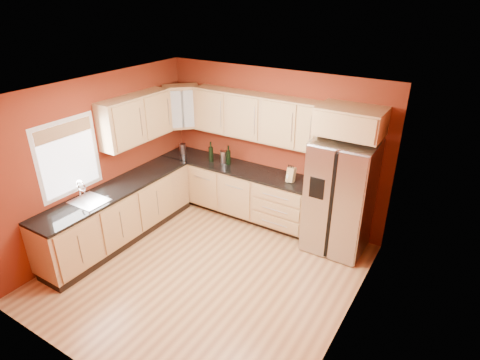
% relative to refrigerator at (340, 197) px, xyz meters
% --- Properties ---
extents(floor, '(4.00, 4.00, 0.00)m').
position_rel_refrigerator_xyz_m(floor, '(-1.35, -1.62, -0.89)').
color(floor, '#9B643C').
rests_on(floor, ground).
extents(ceiling, '(4.00, 4.00, 0.00)m').
position_rel_refrigerator_xyz_m(ceiling, '(-1.35, -1.62, 1.71)').
color(ceiling, white).
rests_on(ceiling, wall_back).
extents(wall_back, '(4.00, 0.04, 2.60)m').
position_rel_refrigerator_xyz_m(wall_back, '(-1.35, 0.38, 0.41)').
color(wall_back, maroon).
rests_on(wall_back, floor).
extents(wall_front, '(4.00, 0.04, 2.60)m').
position_rel_refrigerator_xyz_m(wall_front, '(-1.35, -3.62, 0.41)').
color(wall_front, maroon).
rests_on(wall_front, floor).
extents(wall_left, '(0.04, 4.00, 2.60)m').
position_rel_refrigerator_xyz_m(wall_left, '(-3.35, -1.62, 0.41)').
color(wall_left, maroon).
rests_on(wall_left, floor).
extents(wall_right, '(0.04, 4.00, 2.60)m').
position_rel_refrigerator_xyz_m(wall_right, '(0.65, -1.62, 0.41)').
color(wall_right, maroon).
rests_on(wall_right, floor).
extents(base_cabinets_back, '(2.90, 0.60, 0.88)m').
position_rel_refrigerator_xyz_m(base_cabinets_back, '(-1.90, 0.07, -0.45)').
color(base_cabinets_back, '#A2714E').
rests_on(base_cabinets_back, floor).
extents(base_cabinets_left, '(0.60, 2.80, 0.88)m').
position_rel_refrigerator_xyz_m(base_cabinets_left, '(-3.05, -1.62, -0.45)').
color(base_cabinets_left, '#A2714E').
rests_on(base_cabinets_left, floor).
extents(countertop_back, '(2.90, 0.62, 0.04)m').
position_rel_refrigerator_xyz_m(countertop_back, '(-1.90, 0.06, 0.01)').
color(countertop_back, black).
rests_on(countertop_back, base_cabinets_back).
extents(countertop_left, '(0.62, 2.80, 0.04)m').
position_rel_refrigerator_xyz_m(countertop_left, '(-3.04, -1.62, 0.01)').
color(countertop_left, black).
rests_on(countertop_left, base_cabinets_left).
extents(upper_cabinets_back, '(2.30, 0.33, 0.75)m').
position_rel_refrigerator_xyz_m(upper_cabinets_back, '(-1.60, 0.21, 0.94)').
color(upper_cabinets_back, '#A2714E').
rests_on(upper_cabinets_back, wall_back).
extents(upper_cabinets_left, '(0.33, 1.35, 0.75)m').
position_rel_refrigerator_xyz_m(upper_cabinets_left, '(-3.19, -0.90, 0.94)').
color(upper_cabinets_left, '#A2714E').
rests_on(upper_cabinets_left, wall_left).
extents(corner_upper_cabinet, '(0.67, 0.67, 0.75)m').
position_rel_refrigerator_xyz_m(corner_upper_cabinet, '(-3.02, 0.04, 0.94)').
color(corner_upper_cabinet, '#A2714E').
rests_on(corner_upper_cabinet, wall_back).
extents(over_fridge_cabinet, '(0.92, 0.60, 0.40)m').
position_rel_refrigerator_xyz_m(over_fridge_cabinet, '(0.00, 0.07, 1.16)').
color(over_fridge_cabinet, '#A2714E').
rests_on(over_fridge_cabinet, wall_back).
extents(refrigerator, '(0.90, 0.75, 1.78)m').
position_rel_refrigerator_xyz_m(refrigerator, '(0.00, 0.00, 0.00)').
color(refrigerator, '#B2B2B7').
rests_on(refrigerator, floor).
extents(window, '(0.03, 0.90, 1.00)m').
position_rel_refrigerator_xyz_m(window, '(-3.33, -2.12, 0.66)').
color(window, white).
rests_on(window, wall_left).
extents(sink_faucet, '(0.50, 0.42, 0.30)m').
position_rel_refrigerator_xyz_m(sink_faucet, '(-3.04, -2.12, 0.18)').
color(sink_faucet, silver).
rests_on(sink_faucet, countertop_left).
extents(canister_left, '(0.15, 0.15, 0.22)m').
position_rel_refrigerator_xyz_m(canister_left, '(-2.17, 0.11, 0.14)').
color(canister_left, '#B2B2B7').
rests_on(canister_left, countertop_back).
extents(canister_right, '(0.15, 0.15, 0.19)m').
position_rel_refrigerator_xyz_m(canister_right, '(-3.06, 0.05, 0.13)').
color(canister_right, '#B2B2B7').
rests_on(canister_right, countertop_back).
extents(wine_bottle_a, '(0.09, 0.09, 0.37)m').
position_rel_refrigerator_xyz_m(wine_bottle_a, '(-2.40, 0.03, 0.21)').
color(wine_bottle_a, black).
rests_on(wine_bottle_a, countertop_back).
extents(wine_bottle_b, '(0.08, 0.08, 0.34)m').
position_rel_refrigerator_xyz_m(wine_bottle_b, '(-2.06, 0.08, 0.20)').
color(wine_bottle_b, black).
rests_on(wine_bottle_b, countertop_back).
extents(knife_block, '(0.12, 0.11, 0.24)m').
position_rel_refrigerator_xyz_m(knife_block, '(-0.83, 0.03, 0.15)').
color(knife_block, tan).
rests_on(knife_block, countertop_back).
extents(soap_dispenser, '(0.07, 0.07, 0.17)m').
position_rel_refrigerator_xyz_m(soap_dispenser, '(-0.87, -0.01, 0.11)').
color(soap_dispenser, white).
rests_on(soap_dispenser, countertop_back).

